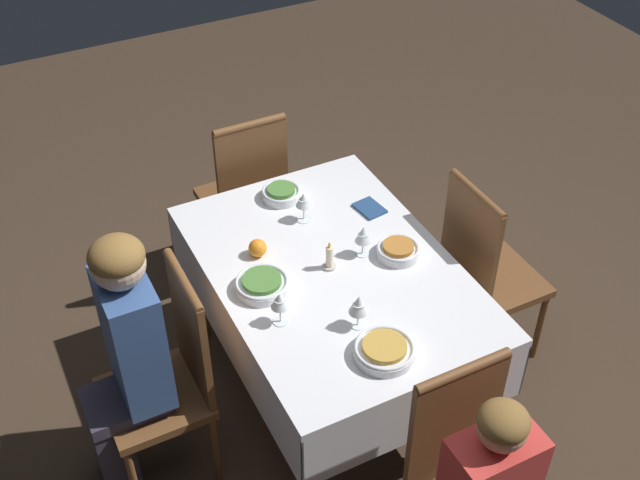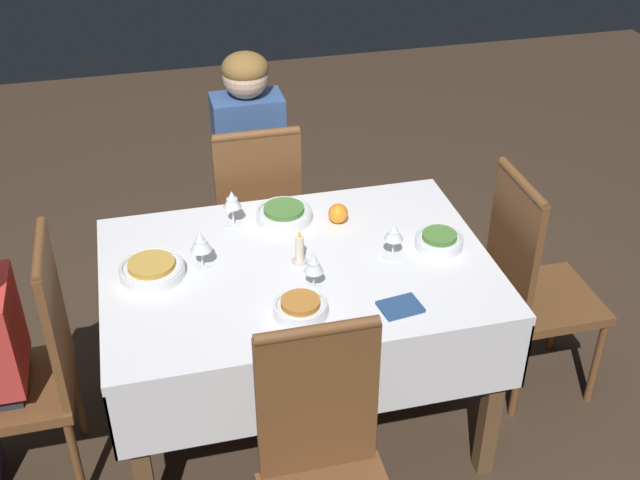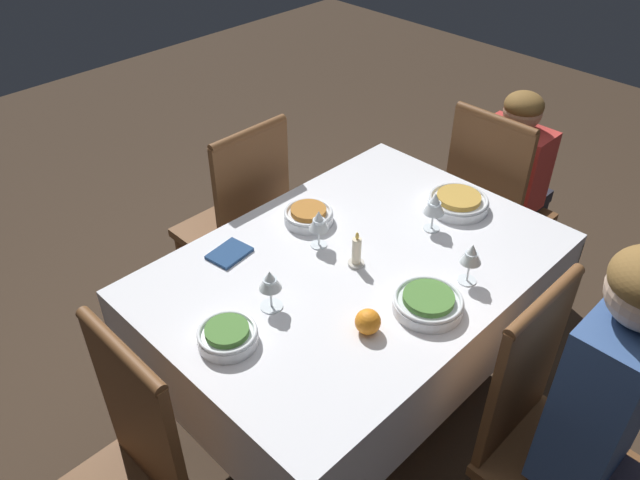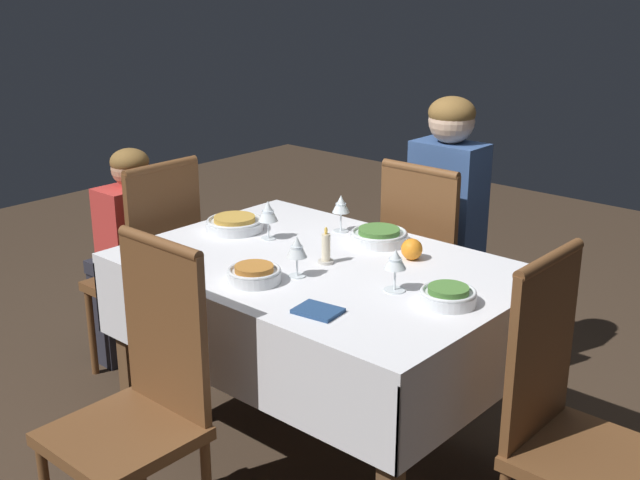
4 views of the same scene
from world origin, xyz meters
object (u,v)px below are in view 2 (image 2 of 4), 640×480
Objects in this scene: chair_south at (326,472)px; napkin_red_folded at (400,307)px; chair_east at (532,281)px; bowl_south at (301,307)px; bowl_east at (439,240)px; bowl_north at (284,213)px; chair_west at (33,363)px; wine_glass_west at (200,242)px; dining_table at (298,287)px; wine_glass_north at (232,201)px; bowl_west at (152,269)px; wine_glass_east at (394,233)px; wine_glass_south at (314,264)px; person_adult_denim at (249,167)px; orange_fruit at (338,213)px; chair_north at (256,217)px; candle_centerpiece at (300,251)px.

napkin_red_folded is (0.35, 0.40, 0.24)m from chair_south.
chair_east is 5.65× the size of bowl_south.
bowl_north is at bearing 148.06° from bowl_east.
chair_west reaches higher than wine_glass_west.
dining_table is 9.36× the size of wine_glass_north.
wine_glass_east is (0.84, -0.09, 0.07)m from bowl_west.
wine_glass_south is (-0.92, -0.15, 0.34)m from chair_east.
bowl_south is at bearing 171.31° from napkin_red_folded.
chair_south is 0.88m from wine_glass_east.
wine_glass_east is 0.79× the size of bowl_south.
chair_south is at bearing -84.50° from wine_glass_north.
wine_glass_west is 1.07× the size of wine_glass_east.
chair_east is 1.32m from person_adult_denim.
wine_glass_south is at bearing -31.61° from wine_glass_west.
orange_fruit is at bearing 14.56° from bowl_west.
wine_glass_east reaches higher than napkin_red_folded.
wine_glass_west is at bearing 146.90° from napkin_red_folded.
chair_north reaches higher than wine_glass_south.
dining_table is 0.54m from bowl_east.
chair_north is 1.00× the size of chair_east.
dining_table is 0.40m from wine_glass_east.
wine_glass_west is (-0.34, -0.24, 0.08)m from bowl_north.
wine_glass_north is 0.61m from bowl_south.
person_adult_denim reaches higher than dining_table.
person_adult_denim is 5.57× the size of bowl_west.
wine_glass_south is (-0.50, -0.14, 0.07)m from bowl_east.
dining_table is at bearing -92.95° from bowl_north.
chair_east reaches higher than wine_glass_east.
chair_west is at bearing 172.99° from wine_glass_south.
orange_fruit is at bearing 116.14° from chair_north.
chair_south is at bearing -106.70° from orange_fruit.
person_adult_denim is at bearing 88.93° from bowl_south.
wine_glass_west reaches higher than bowl_south.
chair_west is at bearing -155.46° from wine_glass_north.
candle_centerpiece reaches higher than bowl_west.
wine_glass_south is at bearing -21.24° from bowl_west.
bowl_north is 0.60m from bowl_east.
bowl_north is (0.04, -0.58, 0.09)m from person_adult_denim.
bowl_south is (0.13, -0.59, -0.08)m from wine_glass_north.
bowl_east is (0.51, -0.32, 0.00)m from bowl_north.
dining_table is 6.37× the size of bowl_north.
wine_glass_south is (0.10, 0.58, 0.34)m from chair_south.
chair_west reaches higher than wine_glass_north.
bowl_south is (0.03, 0.45, 0.26)m from chair_south.
bowl_west is 1.03m from bowl_east.
chair_west is 1.00× the size of chair_east.
candle_centerpiece is (-0.00, -0.30, 0.02)m from bowl_north.
napkin_red_folded is (-0.25, -0.31, -0.02)m from bowl_east.
napkin_red_folded is at bearing -33.10° from wine_glass_west.
bowl_south is 1.21× the size of napkin_red_folded.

